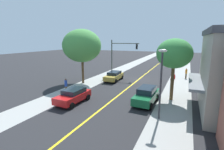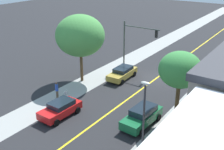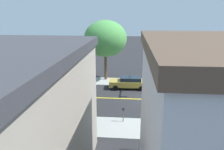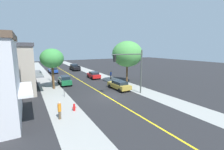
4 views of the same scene
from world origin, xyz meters
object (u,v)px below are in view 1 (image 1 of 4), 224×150
object	(u,v)px
parking_meter	(171,81)
red_sedan_right_curb	(73,96)
fire_hydrant	(174,77)
street_lamp	(161,76)
small_dog	(73,88)
pedestrian_orange_shirt	(186,73)
traffic_light_mast	(120,53)
street_tree_right_corner	(174,54)
green_sedan_left_curb	(146,95)
gold_sedan_right_curb	(114,76)
street_tree_left_near	(82,46)
pedestrian_blue_shirt	(66,85)

from	to	relation	value
parking_meter	red_sedan_right_curb	size ratio (longest dim) A/B	0.30
fire_hydrant	red_sedan_right_curb	distance (m)	18.42
street_lamp	small_dog	bearing A→B (deg)	-18.01
parking_meter	pedestrian_orange_shirt	size ratio (longest dim) A/B	0.72
traffic_light_mast	street_tree_right_corner	bearing A→B (deg)	-42.85
traffic_light_mast	red_sedan_right_curb	bearing A→B (deg)	-88.66
fire_hydrant	green_sedan_left_curb	world-z (taller)	green_sedan_left_curb
green_sedan_left_curb	red_sedan_right_curb	bearing A→B (deg)	-63.93
gold_sedan_right_curb	pedestrian_orange_shirt	xyz separation A→B (m)	(-10.68, -6.55, 0.16)
street_tree_right_corner	small_dog	distance (m)	13.13
street_lamp	pedestrian_orange_shirt	distance (m)	17.94
street_lamp	small_dog	size ratio (longest dim) A/B	8.96
street_tree_right_corner	street_lamp	size ratio (longest dim) A/B	1.15
parking_meter	gold_sedan_right_curb	xyz separation A→B (m)	(8.80, -0.34, -0.07)
street_tree_left_near	pedestrian_orange_shirt	xyz separation A→B (m)	(-14.44, -9.84, -4.71)
gold_sedan_right_curb	small_dog	world-z (taller)	gold_sedan_right_curb
parking_meter	small_dog	xyz separation A→B (m)	(11.56, 6.97, -0.53)
street_lamp	gold_sedan_right_curb	xyz separation A→B (m)	(8.88, -11.09, -2.87)
fire_hydrant	gold_sedan_right_curb	world-z (taller)	gold_sedan_right_curb
fire_hydrant	parking_meter	xyz separation A→B (m)	(0.12, 5.54, 0.45)
pedestrian_orange_shirt	pedestrian_blue_shirt	world-z (taller)	pedestrian_blue_shirt
fire_hydrant	street_lamp	world-z (taller)	street_lamp
street_tree_left_near	fire_hydrant	bearing A→B (deg)	-146.17
street_tree_right_corner	street_lamp	bearing A→B (deg)	84.70
street_tree_left_near	street_lamp	size ratio (longest dim) A/B	1.39
street_tree_right_corner	traffic_light_mast	distance (m)	13.23
street_tree_right_corner	fire_hydrant	size ratio (longest dim) A/B	8.29
red_sedan_right_curb	pedestrian_orange_shirt	distance (m)	20.47
pedestrian_blue_shirt	small_dog	size ratio (longest dim) A/B	2.79
street_tree_right_corner	red_sedan_right_curb	size ratio (longest dim) A/B	1.57
pedestrian_orange_shirt	street_lamp	bearing A→B (deg)	-15.13
street_tree_right_corner	parking_meter	xyz separation A→B (m)	(0.58, -5.37, -4.23)
street_tree_left_near	parking_meter	xyz separation A→B (m)	(-12.55, -2.95, -4.80)
street_tree_right_corner	traffic_light_mast	bearing A→B (deg)	-42.85
street_lamp	red_sedan_right_curb	bearing A→B (deg)	-1.10
street_tree_right_corner	traffic_light_mast	xyz separation A→B (m)	(9.68, -8.98, -0.79)
street_tree_left_near	street_lamp	distance (m)	14.98
parking_meter	pedestrian_orange_shirt	distance (m)	7.15
street_lamp	pedestrian_blue_shirt	xyz separation A→B (m)	(11.83, -2.74, -2.68)
street_tree_right_corner	small_dog	xyz separation A→B (m)	(12.14, 1.59, -4.76)
pedestrian_blue_shirt	red_sedan_right_curb	bearing A→B (deg)	65.30
traffic_light_mast	pedestrian_orange_shirt	size ratio (longest dim) A/B	3.69
street_lamp	pedestrian_blue_shirt	distance (m)	12.44
red_sedan_right_curb	green_sedan_left_curb	distance (m)	7.69
traffic_light_mast	red_sedan_right_curb	xyz separation A→B (m)	(-0.33, 14.19, -3.49)
green_sedan_left_curb	pedestrian_blue_shirt	xyz separation A→B (m)	(10.03, 0.50, 0.11)
street_tree_right_corner	pedestrian_blue_shirt	world-z (taller)	street_tree_right_corner
street_tree_right_corner	parking_meter	world-z (taller)	street_tree_right_corner
fire_hydrant	small_dog	size ratio (longest dim) A/B	1.24
street_tree_right_corner	pedestrian_blue_shirt	distance (m)	13.26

